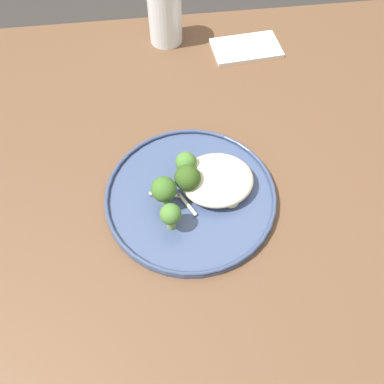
% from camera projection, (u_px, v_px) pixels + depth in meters
% --- Properties ---
extents(ground, '(6.00, 6.00, 0.00)m').
position_uv_depth(ground, '(178.00, 312.00, 1.32)').
color(ground, '#2D2B28').
extents(wooden_dining_table, '(1.40, 1.00, 0.74)m').
position_uv_depth(wooden_dining_table, '(167.00, 211.00, 0.77)').
color(wooden_dining_table, brown).
rests_on(wooden_dining_table, ground).
extents(dinner_plate, '(0.29, 0.29, 0.02)m').
position_uv_depth(dinner_plate, '(192.00, 196.00, 0.68)').
color(dinner_plate, '#38476B').
rests_on(dinner_plate, wooden_dining_table).
extents(noodle_bed, '(0.12, 0.11, 0.04)m').
position_uv_depth(noodle_bed, '(218.00, 180.00, 0.67)').
color(noodle_bed, beige).
rests_on(noodle_bed, dinner_plate).
extents(seared_scallop_half_hidden, '(0.03, 0.03, 0.02)m').
position_uv_depth(seared_scallop_half_hidden, '(220.00, 176.00, 0.69)').
color(seared_scallop_half_hidden, '#DBB77A').
rests_on(seared_scallop_half_hidden, dinner_plate).
extents(seared_scallop_on_noodles, '(0.03, 0.03, 0.01)m').
position_uv_depth(seared_scallop_on_noodles, '(233.00, 199.00, 0.66)').
color(seared_scallop_on_noodles, '#E5C689').
rests_on(seared_scallop_on_noodles, dinner_plate).
extents(seared_scallop_large_seared, '(0.02, 0.02, 0.01)m').
position_uv_depth(seared_scallop_large_seared, '(221.00, 160.00, 0.71)').
color(seared_scallop_large_seared, '#DBB77A').
rests_on(seared_scallop_large_seared, dinner_plate).
extents(seared_scallop_tilted_round, '(0.03, 0.03, 0.01)m').
position_uv_depth(seared_scallop_tilted_round, '(198.00, 191.00, 0.67)').
color(seared_scallop_tilted_round, '#E5C689').
rests_on(seared_scallop_tilted_round, dinner_plate).
extents(broccoli_floret_left_leaning, '(0.04, 0.04, 0.06)m').
position_uv_depth(broccoli_floret_left_leaning, '(189.00, 178.00, 0.65)').
color(broccoli_floret_left_leaning, '#89A356').
rests_on(broccoli_floret_left_leaning, dinner_plate).
extents(broccoli_floret_split_head, '(0.04, 0.04, 0.06)m').
position_uv_depth(broccoli_floret_split_head, '(187.00, 163.00, 0.67)').
color(broccoli_floret_split_head, '#7A994C').
rests_on(broccoli_floret_split_head, dinner_plate).
extents(broccoli_floret_right_tilted, '(0.04, 0.04, 0.06)m').
position_uv_depth(broccoli_floret_right_tilted, '(166.00, 189.00, 0.64)').
color(broccoli_floret_right_tilted, '#7A994C').
rests_on(broccoli_floret_right_tilted, dinner_plate).
extents(broccoli_floret_near_rim, '(0.03, 0.03, 0.06)m').
position_uv_depth(broccoli_floret_near_rim, '(172.00, 215.00, 0.62)').
color(broccoli_floret_near_rim, '#7A994C').
rests_on(broccoli_floret_near_rim, dinner_plate).
extents(onion_sliver_curled_piece, '(0.05, 0.02, 0.00)m').
position_uv_depth(onion_sliver_curled_piece, '(163.00, 195.00, 0.67)').
color(onion_sliver_curled_piece, silver).
rests_on(onion_sliver_curled_piece, dinner_plate).
extents(onion_sliver_short_strip, '(0.03, 0.05, 0.00)m').
position_uv_depth(onion_sliver_short_strip, '(189.00, 204.00, 0.66)').
color(onion_sliver_short_strip, silver).
rests_on(onion_sliver_short_strip, dinner_plate).
extents(water_glass, '(0.07, 0.07, 0.12)m').
position_uv_depth(water_glass, '(166.00, 18.00, 0.88)').
color(water_glass, silver).
rests_on(water_glass, wooden_dining_table).
extents(folded_napkin, '(0.16, 0.10, 0.01)m').
position_uv_depth(folded_napkin, '(247.00, 48.00, 0.90)').
color(folded_napkin, silver).
rests_on(folded_napkin, wooden_dining_table).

